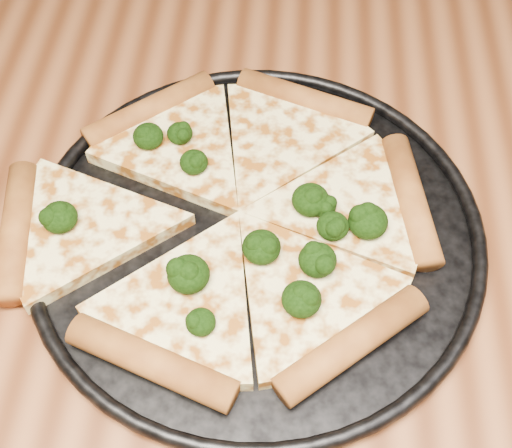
{
  "coord_description": "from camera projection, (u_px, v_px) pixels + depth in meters",
  "views": [
    {
      "loc": [
        -0.02,
        -0.19,
        1.19
      ],
      "look_at": [
        -0.04,
        0.11,
        0.77
      ],
      "focal_mm": 47.7,
      "sensor_mm": 36.0,
      "label": 1
    }
  ],
  "objects": [
    {
      "name": "dining_table",
      "position": [
        302.0,
        418.0,
        0.54
      ],
      "size": [
        1.2,
        0.9,
        0.75
      ],
      "color": "brown",
      "rests_on": "ground"
    },
    {
      "name": "pizza_pan",
      "position": [
        256.0,
        230.0,
        0.53
      ],
      "size": [
        0.35,
        0.35,
        0.02
      ],
      "color": "black",
      "rests_on": "dining_table"
    },
    {
      "name": "pizza",
      "position": [
        231.0,
        214.0,
        0.53
      ],
      "size": [
        0.34,
        0.32,
        0.02
      ],
      "rotation": [
        0.0,
        0.0,
        -0.36
      ],
      "color": "#FFEA9C",
      "rests_on": "pizza_pan"
    },
    {
      "name": "broccoli_florets",
      "position": [
        250.0,
        227.0,
        0.51
      ],
      "size": [
        0.26,
        0.19,
        0.02
      ],
      "color": "black",
      "rests_on": "pizza"
    }
  ]
}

